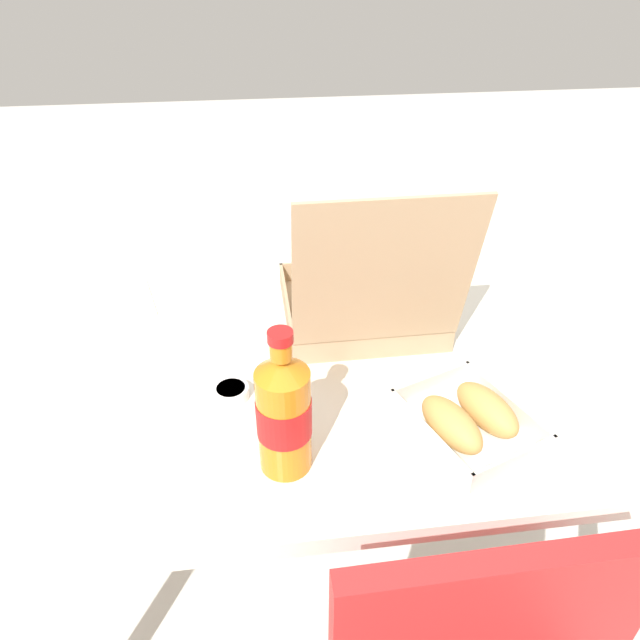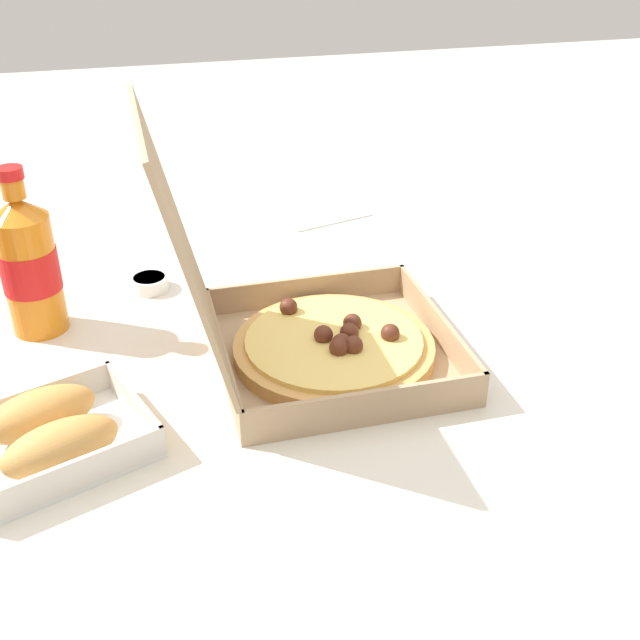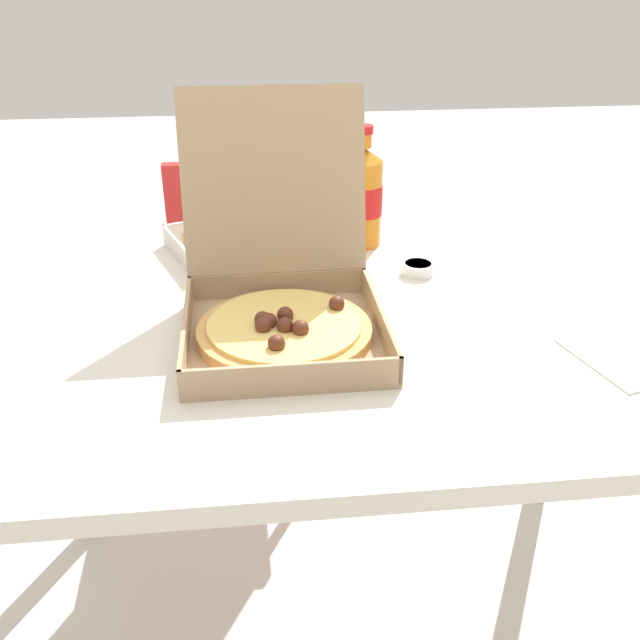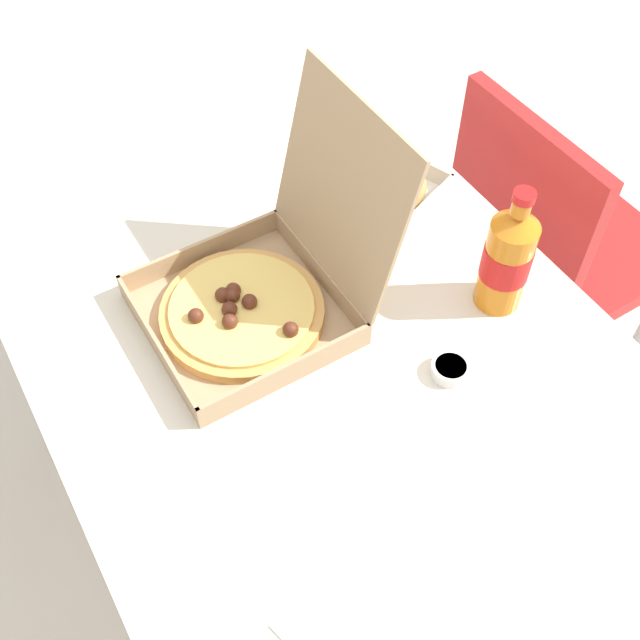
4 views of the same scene
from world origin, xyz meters
name	(u,v)px [view 3 (image 3 of 4)]	position (x,y,z in m)	size (l,w,h in m)	color
ground_plane	(339,631)	(0.00, 0.00, 0.00)	(10.00, 10.00, 0.00)	beige
dining_table	(344,359)	(0.00, 0.00, 0.65)	(1.23, 0.82, 0.73)	silver
chair	(253,287)	(-0.14, 0.65, 0.48)	(0.41, 0.41, 0.83)	red
pizza_box_open	(283,304)	(-0.10, -0.05, 0.78)	(0.29, 0.35, 0.32)	tan
bread_side_box	(217,242)	(-0.20, 0.25, 0.76)	(0.21, 0.23, 0.06)	white
cola_bottle	(362,196)	(0.07, 0.28, 0.83)	(0.07, 0.07, 0.22)	orange
dipping_sauce_cup	(418,268)	(0.15, 0.13, 0.74)	(0.06, 0.06, 0.02)	white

